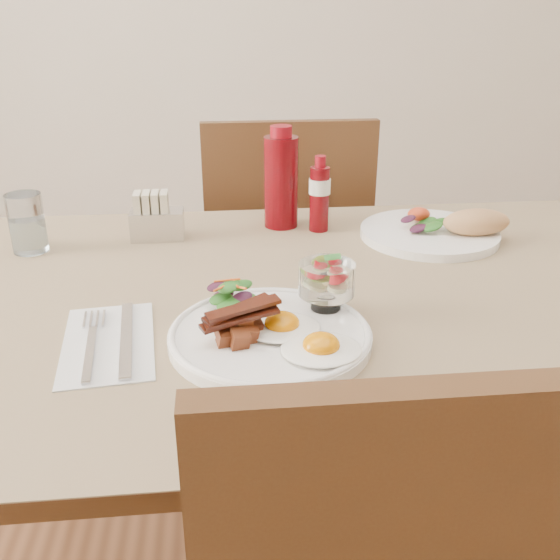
% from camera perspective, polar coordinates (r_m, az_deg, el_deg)
% --- Properties ---
extents(table, '(1.33, 0.88, 0.75)m').
position_cam_1_polar(table, '(1.06, 4.35, -5.17)').
color(table, '#503219').
rests_on(table, ground).
extents(chair_far, '(0.42, 0.42, 0.93)m').
position_cam_1_polar(chair_far, '(1.72, 0.41, 1.54)').
color(chair_far, '#503219').
rests_on(chair_far, ground).
extents(main_plate, '(0.28, 0.28, 0.02)m').
position_cam_1_polar(main_plate, '(0.86, -0.92, -5.20)').
color(main_plate, white).
rests_on(main_plate, table).
extents(fried_eggs, '(0.17, 0.19, 0.03)m').
position_cam_1_polar(fried_eggs, '(0.83, 1.92, -5.14)').
color(fried_eggs, white).
rests_on(fried_eggs, main_plate).
extents(bacon_potato_pile, '(0.11, 0.08, 0.05)m').
position_cam_1_polar(bacon_potato_pile, '(0.83, -3.71, -4.04)').
color(bacon_potato_pile, maroon).
rests_on(bacon_potato_pile, main_plate).
extents(side_salad, '(0.08, 0.08, 0.04)m').
position_cam_1_polar(side_salad, '(0.92, -4.47, -1.40)').
color(side_salad, '#1D5416').
rests_on(side_salad, main_plate).
extents(fruit_cup, '(0.08, 0.08, 0.08)m').
position_cam_1_polar(fruit_cup, '(0.91, 4.29, 0.07)').
color(fruit_cup, white).
rests_on(fruit_cup, main_plate).
extents(second_plate, '(0.29, 0.27, 0.07)m').
position_cam_1_polar(second_plate, '(1.28, 14.45, 4.49)').
color(second_plate, white).
rests_on(second_plate, table).
extents(ketchup_bottle, '(0.08, 0.08, 0.21)m').
position_cam_1_polar(ketchup_bottle, '(1.29, 0.10, 9.10)').
color(ketchup_bottle, '#58050A').
rests_on(ketchup_bottle, table).
extents(hot_sauce_bottle, '(0.06, 0.06, 0.15)m').
position_cam_1_polar(hot_sauce_bottle, '(1.27, 3.63, 7.77)').
color(hot_sauce_bottle, '#58050A').
rests_on(hot_sauce_bottle, table).
extents(sugar_caddy, '(0.10, 0.06, 0.09)m').
position_cam_1_polar(sugar_caddy, '(1.25, -11.30, 5.46)').
color(sugar_caddy, silver).
rests_on(sugar_caddy, table).
extents(water_glass, '(0.06, 0.06, 0.11)m').
position_cam_1_polar(water_glass, '(1.25, -22.08, 4.56)').
color(water_glass, white).
rests_on(water_glass, table).
extents(napkin_cutlery, '(0.14, 0.23, 0.01)m').
position_cam_1_polar(napkin_cutlery, '(0.89, -15.31, -5.45)').
color(napkin_cutlery, silver).
rests_on(napkin_cutlery, table).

